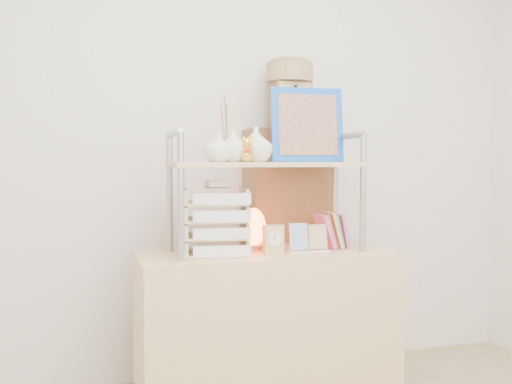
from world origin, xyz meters
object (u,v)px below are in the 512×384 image
desk (266,329)px  letter_tray (216,225)px  salt_lamp (254,228)px  cabinet (288,253)px

desk → letter_tray: bearing=-175.3°
letter_tray → salt_lamp: 0.23m
salt_lamp → letter_tray: bearing=-155.6°
cabinet → letter_tray: (-0.50, -0.39, 0.21)m
cabinet → letter_tray: size_ratio=4.00×
desk → salt_lamp: (-0.04, 0.07, 0.48)m
desk → salt_lamp: bearing=117.0°
cabinet → desk: bearing=-124.6°
desk → letter_tray: letter_tray is taller
desk → cabinet: bearing=55.6°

